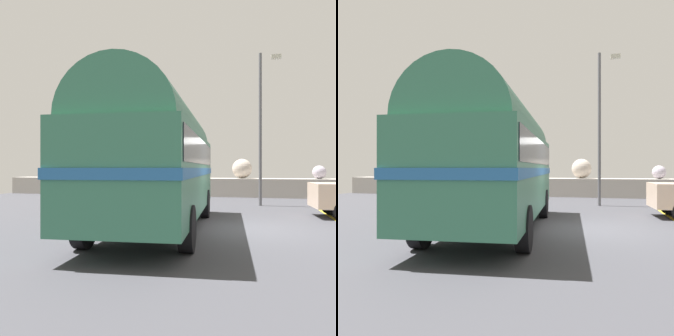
{
  "view_description": "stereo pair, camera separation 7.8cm",
  "coord_description": "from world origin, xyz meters",
  "views": [
    {
      "loc": [
        0.18,
        -10.38,
        1.72
      ],
      "look_at": [
        -2.29,
        0.05,
        1.72
      ],
      "focal_mm": 38.66,
      "sensor_mm": 36.0,
      "label": 1
    },
    {
      "loc": [
        0.26,
        -10.36,
        1.72
      ],
      "look_at": [
        -2.29,
        0.05,
        1.72
      ],
      "focal_mm": 38.66,
      "sensor_mm": 36.0,
      "label": 2
    }
  ],
  "objects": [
    {
      "name": "vintage_coach",
      "position": [
        -2.38,
        -0.68,
        2.05
      ],
      "size": [
        2.97,
        8.72,
        3.7
      ],
      "rotation": [
        0.0,
        0.0,
        0.06
      ],
      "color": "black",
      "rests_on": "ground"
    },
    {
      "name": "ground",
      "position": [
        0.0,
        0.0,
        0.01
      ],
      "size": [
        32.0,
        26.0,
        0.02
      ],
      "color": "#3B3B40"
    },
    {
      "name": "lamp_post",
      "position": [
        0.56,
        6.52,
        3.87
      ],
      "size": [
        1.01,
        0.56,
        6.92
      ],
      "color": "#5B5B60",
      "rests_on": "ground"
    },
    {
      "name": "breakwater",
      "position": [
        -0.42,
        11.85,
        0.71
      ],
      "size": [
        31.36,
        2.15,
        2.48
      ],
      "color": "#AFA79D",
      "rests_on": "ground"
    }
  ]
}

